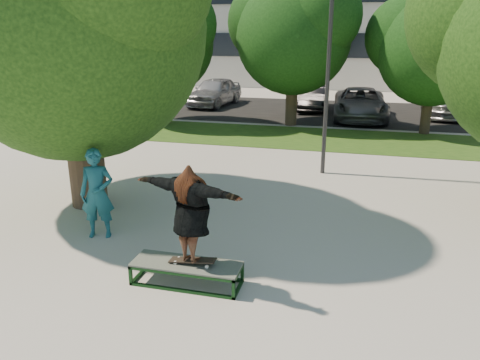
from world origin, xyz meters
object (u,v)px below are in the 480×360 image
(car_grey, at_px, (360,104))
(car_silver_b, at_px, (447,99))
(bystander, at_px, (97,194))
(car_silver_a, at_px, (214,92))
(tree_left, at_px, (69,10))
(lamppost, at_px, (329,63))
(car_dark, at_px, (313,96))
(grind_box, at_px, (187,273))

(car_grey, bearing_deg, car_silver_b, 25.82)
(bystander, distance_m, car_silver_b, 19.30)
(bystander, bearing_deg, car_silver_a, 83.50)
(car_silver_b, bearing_deg, tree_left, -120.95)
(lamppost, height_order, bystander, lamppost)
(lamppost, xyz_separation_m, car_dark, (-1.50, 11.50, -2.47))
(grind_box, xyz_separation_m, car_dark, (0.12, 18.42, 0.49))
(lamppost, bearing_deg, grind_box, -103.18)
(tree_left, bearing_deg, car_silver_b, 56.25)
(tree_left, height_order, lamppost, tree_left)
(lamppost, xyz_separation_m, bystander, (-3.99, -5.58, -2.24))
(car_silver_b, bearing_deg, car_silver_a, -177.21)
(bystander, bearing_deg, grind_box, -45.71)
(grind_box, distance_m, car_dark, 18.42)
(tree_left, bearing_deg, car_dark, 76.17)
(car_silver_a, distance_m, car_grey, 8.17)
(car_silver_b, bearing_deg, car_grey, -148.46)
(lamppost, bearing_deg, car_dark, 97.43)
(car_dark, distance_m, car_silver_b, 6.50)
(lamppost, distance_m, car_dark, 11.86)
(lamppost, bearing_deg, car_silver_a, 121.11)
(bystander, distance_m, car_dark, 17.26)
(car_silver_a, bearing_deg, bystander, -73.22)
(car_dark, bearing_deg, bystander, -99.80)
(tree_left, relative_size, car_silver_b, 1.31)
(tree_left, relative_size, car_grey, 1.38)
(lamppost, distance_m, car_silver_b, 12.76)
(car_silver_a, bearing_deg, car_dark, 6.99)
(grind_box, bearing_deg, bystander, 150.58)
(grind_box, bearing_deg, tree_left, 140.64)
(car_grey, bearing_deg, bystander, -111.20)
(car_dark, relative_size, car_grey, 0.80)
(car_silver_a, height_order, car_silver_b, car_silver_b)
(tree_left, bearing_deg, lamppost, 36.42)
(lamppost, height_order, car_grey, lamppost)
(bystander, xyz_separation_m, car_silver_b, (8.99, 17.08, -0.12))
(bystander, relative_size, car_silver_b, 0.34)
(tree_left, height_order, grind_box, tree_left)
(car_dark, distance_m, car_grey, 3.29)
(car_silver_a, relative_size, car_silver_b, 0.82)
(lamppost, relative_size, bystander, 3.35)
(grind_box, height_order, car_silver_a, car_silver_a)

